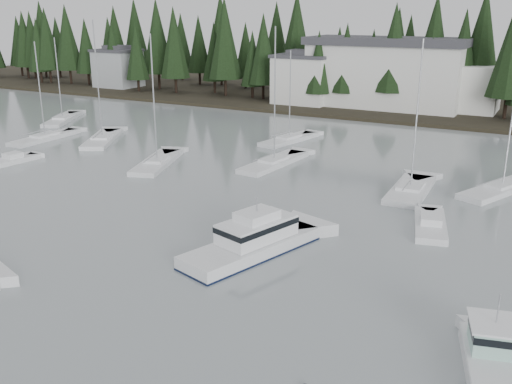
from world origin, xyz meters
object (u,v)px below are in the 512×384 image
harbor_inn (399,74)px  sailboat_8 (103,140)px  sailboat_10 (45,139)px  sailboat_3 (157,164)px  house_west (303,78)px  runabout_1 (430,227)px  sailboat_9 (63,120)px  cabin_cruiser_center (253,244)px  sailboat_11 (410,192)px  sailboat_4 (502,190)px  runabout_0 (14,161)px  house_far_west (118,67)px  sailboat_5 (289,141)px  lobster_boat_teal (495,367)px  sailboat_6 (274,164)px

harbor_inn → sailboat_8: bearing=-122.8°
sailboat_10 → sailboat_3: bearing=-102.2°
house_west → runabout_1: (31.42, -47.63, -4.52)m
sailboat_9 → cabin_cruiser_center: bearing=-149.2°
sailboat_3 → runabout_1: 29.58m
runabout_1 → sailboat_3: bearing=66.3°
sailboat_8 → sailboat_10: sailboat_8 is taller
house_west → sailboat_10: (-17.65, -39.45, -4.59)m
sailboat_8 → sailboat_11: size_ratio=1.09×
sailboat_4 → harbor_inn: bearing=50.8°
runabout_0 → harbor_inn: bearing=-21.0°
runabout_0 → sailboat_10: bearing=37.5°
runabout_1 → sailboat_10: bearing=66.7°
house_far_west → sailboat_11: sailboat_11 is taller
runabout_1 → cabin_cruiser_center: bearing=123.6°
sailboat_5 → sailboat_8: (-20.43, -10.73, 0.01)m
sailboat_9 → runabout_1: bearing=-136.1°
sailboat_9 → sailboat_11: 54.30m
lobster_boat_teal → sailboat_5: 47.73m
cabin_cruiser_center → sailboat_5: sailboat_5 is taller
sailboat_5 → sailboat_10: sailboat_10 is taller
sailboat_3 → sailboat_9: sailboat_3 is taller
lobster_boat_teal → cabin_cruiser_center: bearing=52.5°
harbor_inn → sailboat_9: bearing=-141.1°
harbor_inn → sailboat_9: sailboat_9 is taller
harbor_inn → sailboat_3: (-12.78, -45.93, -5.71)m
lobster_boat_teal → runabout_1: lobster_boat_teal is taller
cabin_cruiser_center → sailboat_6: size_ratio=0.75×
house_west → sailboat_4: (35.07, -35.13, -4.60)m
house_far_west → harbor_inn: (57.04, 1.34, 1.37)m
lobster_boat_teal → sailboat_10: size_ratio=0.60×
sailboat_4 → lobster_boat_teal: bearing=-151.3°
cabin_cruiser_center → lobster_boat_teal: cabin_cruiser_center is taller
sailboat_3 → runabout_0: (-14.06, -6.47, 0.06)m
cabin_cruiser_center → sailboat_10: sailboat_10 is taller
sailboat_3 → sailboat_10: bearing=61.8°
house_west → sailboat_6: 39.31m
house_far_west → cabin_cruiser_center: 87.72m
harbor_inn → runabout_0: 59.14m
house_far_west → sailboat_4: (77.07, -37.13, -4.35)m
sailboat_4 → runabout_1: 13.03m
lobster_boat_teal → sailboat_6: bearing=27.2°
harbor_inn → sailboat_11: (12.94, -42.97, -5.70)m
lobster_boat_teal → sailboat_5: sailboat_5 is taller
harbor_inn → lobster_boat_teal: size_ratio=3.93×
sailboat_3 → runabout_0: bearing=95.5°
harbor_inn → runabout_0: bearing=-117.1°
sailboat_10 → harbor_inn: bearing=-40.6°
cabin_cruiser_center → harbor_inn: bearing=23.4°
lobster_boat_teal → house_west: bearing=15.8°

